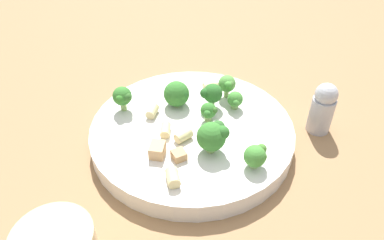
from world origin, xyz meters
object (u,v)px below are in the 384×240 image
Objects in this scene: pasta_bowl at (192,131)px; broccoli_floret_5 at (213,136)px; rigatoni_1 at (211,86)px; pepper_shaker at (323,108)px; broccoli_floret_4 at (212,94)px; rigatoni_0 at (183,136)px; broccoli_floret_1 at (209,112)px; chicken_chunk_1 at (157,150)px; rigatoni_2 at (166,130)px; chicken_chunk_0 at (179,155)px; rigatoni_3 at (152,111)px; broccoli_floret_0 at (123,97)px; broccoli_floret_6 at (227,84)px; broccoli_floret_7 at (235,99)px; rigatoni_4 at (173,177)px; broccoli_floret_3 at (177,94)px; broccoli_floret_2 at (256,156)px.

broccoli_floret_5 is (-0.06, -0.00, 0.04)m from pasta_bowl.
pepper_shaker is (-0.13, -0.12, 0.01)m from rigatoni_1.
broccoli_floret_4 reaches higher than rigatoni_0.
broccoli_floret_4 is at bearing 154.16° from rigatoni_1.
broccoli_floret_1 reaches higher than chicken_chunk_1.
chicken_chunk_0 is (-0.05, 0.00, -0.00)m from rigatoni_2.
rigatoni_3 is (0.11, 0.04, -0.02)m from broccoli_floret_5.
broccoli_floret_5 is 0.14m from rigatoni_1.
broccoli_floret_0 is 0.14m from rigatoni_1.
pepper_shaker is at bearing -91.71° from chicken_chunk_0.
broccoli_floret_6 reaches higher than broccoli_floret_7.
broccoli_floret_4 is 1.64× the size of rigatoni_4.
pasta_bowl is 9.67× the size of broccoli_floret_1.
chicken_chunk_1 is at bearing 143.32° from broccoli_floret_3.
rigatoni_1 is at bearing -26.63° from broccoli_floret_5.
rigatoni_4 is 0.05m from chicken_chunk_1.
broccoli_floret_5 is 1.87× the size of rigatoni_0.
rigatoni_0 is at bearing 110.78° from broccoli_floret_1.
pasta_bowl is 7.27× the size of broccoli_floret_3.
broccoli_floret_6 reaches higher than rigatoni_4.
chicken_chunk_0 is at bearing 146.36° from rigatoni_0.
broccoli_floret_5 is 0.12m from rigatoni_3.
broccoli_floret_1 is at bearing -128.02° from broccoli_floret_0.
broccoli_floret_1 is 0.09m from rigatoni_3.
rigatoni_3 is at bearing 100.81° from rigatoni_1.
rigatoni_4 is at bearing 124.15° from broccoli_floret_7.
chicken_chunk_1 is at bearing -0.18° from rigatoni_4.
broccoli_floret_4 is 0.89× the size of broccoli_floret_5.
broccoli_floret_1 is at bearing -71.43° from chicken_chunk_1.
broccoli_floret_0 reaches higher than rigatoni_4.
broccoli_floret_7 is 0.12m from rigatoni_3.
broccoli_floret_2 is 1.34× the size of rigatoni_4.
pepper_shaker reaches higher than broccoli_floret_0.
broccoli_floret_5 reaches higher than rigatoni_1.
broccoli_floret_7 is 1.65× the size of chicken_chunk_0.
rigatoni_4 is (-0.14, 0.07, -0.01)m from broccoli_floret_3.
chicken_chunk_1 is (-0.10, 0.13, 0.00)m from rigatoni_1.
rigatoni_1 is at bearing -43.89° from pasta_bowl.
chicken_chunk_1 is at bearing 108.57° from broccoli_floret_1.
rigatoni_3 is (-0.03, -0.03, -0.02)m from broccoli_floret_0.
pepper_shaker is (-0.06, -0.16, -0.01)m from broccoli_floret_1.
rigatoni_4 reaches higher than rigatoni_2.
broccoli_floret_1 reaches higher than rigatoni_4.
broccoli_floret_7 is 0.15m from chicken_chunk_1.
rigatoni_0 is 0.99× the size of rigatoni_4.
rigatoni_0 is 1.39× the size of chicken_chunk_0.
rigatoni_3 is 0.14m from rigatoni_4.
broccoli_floret_6 is at bearing -58.77° from rigatoni_0.
chicken_chunk_1 is (0.05, -0.00, 0.00)m from rigatoni_4.
pasta_bowl is 7.69× the size of broccoli_floret_6.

